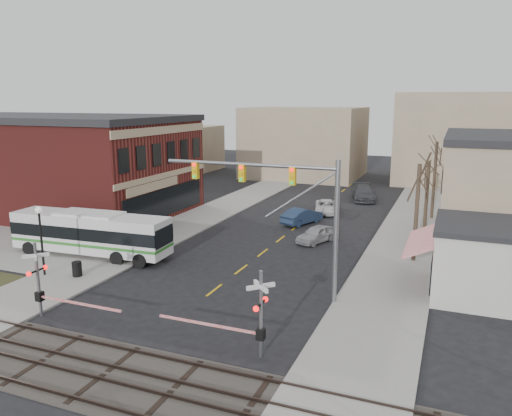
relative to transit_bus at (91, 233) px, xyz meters
The scene contains 22 objects.
ground 12.31m from the transit_bus, 22.79° to the right, with size 160.00×160.00×0.00m, color black.
sidewalk_west 15.47m from the transit_bus, 83.51° to the left, with size 5.00×60.00×0.12m, color gray.
sidewalk_east 25.81m from the transit_bus, 36.38° to the left, with size 5.00×60.00×0.12m, color gray.
ballast_strip 17.06m from the transit_bus, 48.54° to the right, with size 160.00×5.00×0.06m, color #332D28.
rail_tracks 17.05m from the transit_bus, 48.54° to the right, with size 160.00×3.91×0.14m.
brick_building 19.61m from the transit_bus, 144.39° to the left, with size 30.40×15.40×9.60m.
awning_shop 27.31m from the transit_bus, ahead, with size 9.74×6.20×4.30m.
tree_east_a 22.99m from the transit_bus, 18.51° to the left, with size 0.28×0.28×6.75m.
tree_east_b 25.77m from the transit_bus, 31.07° to the left, with size 0.28×0.28×6.30m.
tree_east_c 30.84m from the transit_bus, 43.73° to the left, with size 0.28×0.28×7.20m.
transit_bus is the anchor object (origin of this frame).
traffic_signal_mast 16.04m from the transit_bus, ahead, with size 10.42×0.30×8.00m.
rr_crossing_west 10.53m from the transit_bus, 62.34° to the right, with size 5.60×1.36×4.00m.
rr_crossing_east 18.58m from the transit_bus, 29.08° to the right, with size 5.60×1.36×4.00m.
street_lamp 4.88m from the transit_bus, 89.01° to the right, with size 0.44×0.44×4.47m.
trash_bin 4.75m from the transit_bus, 61.33° to the right, with size 0.60×0.60×0.94m, color black.
car_a 17.12m from the transit_bus, 33.97° to the left, with size 1.56×3.88×1.32m, color #99999D.
car_b 18.74m from the transit_bus, 52.62° to the left, with size 1.55×4.45×1.47m, color #1B2B45.
car_c 23.58m from the transit_bus, 58.45° to the left, with size 2.11×4.58×1.27m, color silver.
car_d 31.71m from the transit_bus, 62.63° to the left, with size 2.32×5.71×1.66m, color #3D3D41.
pedestrian_near 2.35m from the transit_bus, 15.58° to the right, with size 0.71×0.46×1.94m, color #584846.
pedestrian_far 3.72m from the transit_bus, 63.12° to the left, with size 0.84×0.66×1.73m, color #2E3150.
Camera 1 is at (12.69, -22.95, 11.05)m, focal length 35.00 mm.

